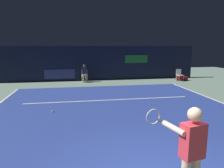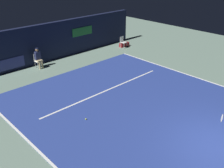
{
  "view_description": "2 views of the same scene",
  "coord_description": "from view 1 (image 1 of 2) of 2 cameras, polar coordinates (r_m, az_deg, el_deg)",
  "views": [
    {
      "loc": [
        -1.59,
        -3.36,
        2.65
      ],
      "look_at": [
        -0.13,
        4.91,
        1.09
      ],
      "focal_mm": 33.62,
      "sensor_mm": 36.0,
      "label": 1
    },
    {
      "loc": [
        -8.27,
        -2.73,
        6.37
      ],
      "look_at": [
        -0.22,
        5.75,
        0.73
      ],
      "focal_mm": 41.33,
      "sensor_mm": 36.0,
      "label": 2
    }
  ],
  "objects": [
    {
      "name": "equipment_bag",
      "position": [
        16.84,
        18.42,
        1.44
      ],
      "size": [
        0.86,
        0.37,
        0.32
      ],
      "primitive_type": "cube",
      "rotation": [
        0.0,
        0.0,
        -0.06
      ],
      "color": "maroon",
      "rests_on": "ground"
    },
    {
      "name": "tennis_ball",
      "position": [
        8.79,
        -15.8,
        -7.15
      ],
      "size": [
        0.07,
        0.07,
        0.07
      ],
      "primitive_type": "sphere",
      "color": "#CCE033",
      "rests_on": "court_surface"
    },
    {
      "name": "line_judge_on_chair",
      "position": [
        15.39,
        -7.48,
        3.06
      ],
      "size": [
        0.44,
        0.53,
        1.32
      ],
      "color": "white",
      "rests_on": "ground"
    },
    {
      "name": "tennis_player",
      "position": [
        3.68,
        20.56,
        -17.0
      ],
      "size": [
        0.77,
        0.93,
        1.73
      ],
      "color": "beige",
      "rests_on": "ground"
    },
    {
      "name": "back_wall",
      "position": [
        16.13,
        -4.33,
        5.64
      ],
      "size": [
        15.65,
        0.33,
        2.6
      ],
      "color": "#141933",
      "rests_on": "ground"
    },
    {
      "name": "courtside_chair_near",
      "position": [
        16.59,
        17.87,
        2.53
      ],
      "size": [
        0.49,
        0.47,
        0.88
      ],
      "color": "white",
      "rests_on": "ground"
    },
    {
      "name": "line_service",
      "position": [
        10.27,
        -0.75,
        -4.38
      ],
      "size": [
        8.02,
        0.1,
        0.01
      ],
      "primitive_type": "cube",
      "color": "white",
      "rests_on": "court_surface"
    },
    {
      "name": "court_surface",
      "position": [
        8.45,
        1.38,
        -7.74
      ],
      "size": [
        10.28,
        11.02,
        0.01
      ],
      "primitive_type": "cube",
      "color": "navy",
      "rests_on": "ground"
    },
    {
      "name": "ground_plane",
      "position": [
        8.45,
        1.38,
        -7.78
      ],
      "size": [
        31.11,
        31.11,
        0.0
      ],
      "primitive_type": "plane",
      "color": "slate"
    }
  ]
}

